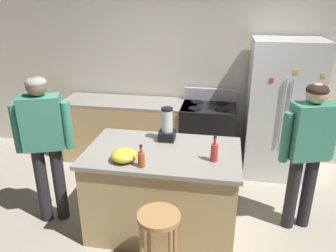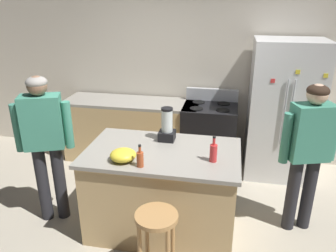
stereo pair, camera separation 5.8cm
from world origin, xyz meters
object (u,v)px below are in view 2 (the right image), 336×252
person_by_sink_right (308,146)px  bar_stool (157,231)px  stove_range (209,136)px  bottle_cooking_sauce (140,159)px  bottle_soda (213,152)px  mixing_bowl (123,155)px  blender_appliance (167,127)px  refrigerator (283,111)px  person_by_island_left (45,137)px  kitchen_island (163,190)px

person_by_sink_right → bar_stool: size_ratio=2.25×
stove_range → bottle_cooking_sauce: bottle_cooking_sauce is taller
bottle_soda → mixing_bowl: (-0.83, -0.15, -0.04)m
stove_range → bottle_cooking_sauce: (-0.50, -1.88, 0.53)m
blender_appliance → person_by_sink_right: bearing=0.8°
refrigerator → person_by_island_left: 3.02m
person_by_sink_right → blender_appliance: person_by_sink_right is taller
stove_range → bottle_cooking_sauce: size_ratio=5.15×
blender_appliance → bottle_soda: (0.52, -0.40, -0.06)m
person_by_island_left → stove_range: bearing=44.4°
refrigerator → person_by_sink_right: refrigerator is taller
refrigerator → person_by_island_left: refrigerator is taller
bar_stool → blender_appliance: blender_appliance is taller
person_by_island_left → bottle_soda: person_by_island_left is taller
blender_appliance → bottle_cooking_sauce: size_ratio=1.68×
blender_appliance → bottle_soda: blender_appliance is taller
refrigerator → mixing_bowl: size_ratio=7.57×
refrigerator → stove_range: 1.08m
kitchen_island → stove_range: 1.57m
stove_range → bar_stool: stove_range is taller
person_by_island_left → bottle_soda: bearing=-2.3°
kitchen_island → person_by_island_left: size_ratio=0.94×
stove_range → person_by_sink_right: 1.71m
kitchen_island → person_by_sink_right: person_by_sink_right is taller
person_by_island_left → bottle_soda: 1.76m
bar_stool → mixing_bowl: size_ratio=2.90×
blender_appliance → mixing_bowl: bearing=-119.8°
stove_range → mixing_bowl: bearing=-110.9°
person_by_sink_right → mixing_bowl: size_ratio=6.51×
bottle_cooking_sauce → mixing_bowl: size_ratio=0.87×
person_by_island_left → bottle_soda: (1.76, -0.07, 0.02)m
bottle_soda → bar_stool: bearing=-123.5°
person_by_island_left → mixing_bowl: person_by_island_left is taller
bar_stool → blender_appliance: size_ratio=1.98×
person_by_sink_right → blender_appliance: bearing=-179.2°
blender_appliance → bottle_cooking_sauce: blender_appliance is taller
kitchen_island → bottle_soda: 0.77m
person_by_island_left → blender_appliance: (1.24, 0.33, 0.08)m
stove_range → kitchen_island: bearing=-103.6°
refrigerator → bottle_soda: (-0.83, -1.63, 0.09)m
refrigerator → bottle_soda: refrigerator is taller
bottle_cooking_sauce → person_by_island_left: bearing=165.0°
kitchen_island → person_by_island_left: person_by_island_left is taller
person_by_sink_right → bar_stool: person_by_sink_right is taller
mixing_bowl → stove_range: bearing=69.1°
stove_range → person_by_island_left: (-1.62, -1.58, 0.53)m
refrigerator → mixing_bowl: bearing=-133.1°
person_by_island_left → bottle_cooking_sauce: (1.12, -0.30, 0.01)m
kitchen_island → stove_range: stove_range is taller
kitchen_island → bottle_cooking_sauce: size_ratio=7.17×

